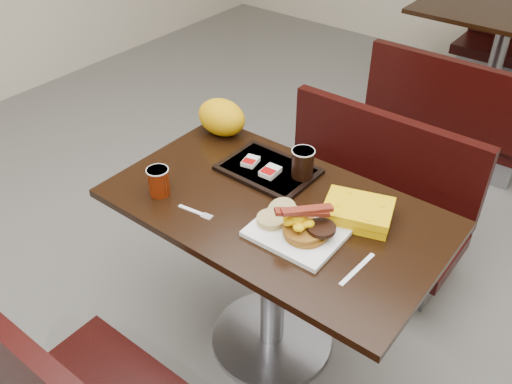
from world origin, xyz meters
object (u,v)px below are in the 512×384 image
Objects in this scene: bench_far_s at (456,106)px; paper_bag at (222,117)px; platter at (296,233)px; coffee_cup_near at (159,182)px; hashbrown_sleeve_right at (270,172)px; clamshell at (358,212)px; hashbrown_sleeve_left at (251,161)px; table_near at (273,280)px; coffee_cup_far at (303,163)px; fork at (191,210)px; bench_near_n at (360,199)px; table_far at (495,67)px; pancake_stack at (306,231)px; tray at (268,170)px; knife at (357,269)px.

paper_bag reaches higher than bench_far_s.
bench_far_s is at bearing 93.33° from platter.
hashbrown_sleeve_right is (0.26, 0.33, -0.03)m from coffee_cup_near.
clamshell is at bearing -81.48° from bench_far_s.
platter is 0.34m from hashbrown_sleeve_right.
paper_bag is at bearing 141.47° from hashbrown_sleeve_left.
table_near is 0.42m from platter.
coffee_cup_far is at bearing 2.77° from hashbrown_sleeve_left.
fork is at bearing -61.02° from paper_bag.
coffee_cup_far reaches higher than clamshell.
paper_bag is (-0.47, 0.08, 0.00)m from coffee_cup_far.
table_near is at bearing -90.00° from bench_near_n.
table_far is 8.37× the size of pancake_stack.
pancake_stack is at bearing -131.30° from clamshell.
table_far is at bearing 87.16° from tray.
knife is at bearing -14.83° from table_near.
pancake_stack is (0.03, 0.00, 0.02)m from platter.
hashbrown_sleeve_left is (-0.41, 0.22, -0.01)m from pancake_stack.
clamshell is (0.28, -0.08, -0.04)m from coffee_cup_far.
hashbrown_sleeve_left is at bearing 147.69° from platter.
fork is at bearing -1.53° from coffee_cup_near.
coffee_cup_far reaches higher than tray.
clamshell is (0.49, 0.32, 0.03)m from fork.
fork is at bearing -76.72° from knife.
knife is 0.79× the size of clamshell.
pancake_stack is 0.79× the size of knife.
bench_near_n is 9.43× the size of coffee_cup_near.
bench_far_s is 1.76m from paper_bag.
platter is at bearing -29.51° from paper_bag.
coffee_cup_far reaches higher than bench_far_s.
coffee_cup_near is 0.59× the size of knife.
knife is at bearing -27.28° from hashbrown_sleeve_right.
hashbrown_sleeve_right is at bearing 159.34° from clamshell.
clamshell is at bearing -14.91° from hashbrown_sleeve_left.
table_far is 2.48m from tray.
bench_far_s is 1.82m from hashbrown_sleeve_right.
platter reaches higher than knife.
clamshell reaches higher than platter.
pancake_stack is 0.41m from tray.
coffee_cup_near is at bearing -132.41° from coffee_cup_far.
hashbrown_sleeve_left is (-0.22, -0.56, 0.42)m from bench_near_n.
pancake_stack is at bearing -35.18° from tray.
hashbrown_sleeve_left is 0.62× the size of coffee_cup_far.
hashbrown_sleeve_right is 0.13m from coffee_cup_far.
coffee_cup_far is (-0.02, -1.71, 0.46)m from bench_far_s.
table_far is at bearing 78.02° from clamshell.
table_far is at bearing 93.93° from pancake_stack.
paper_bag reaches higher than tray.
bench_near_n is 0.73m from hashbrown_sleeve_left.
pancake_stack reaches higher than hashbrown_sleeve_left.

